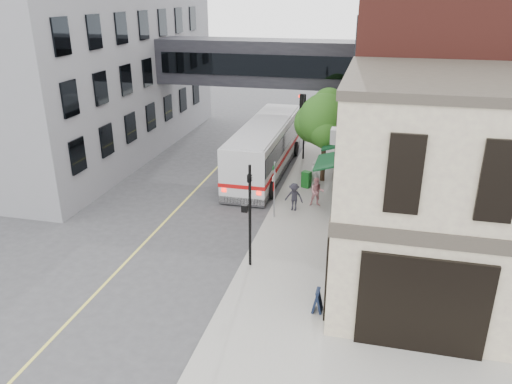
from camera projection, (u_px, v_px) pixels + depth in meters
The scene contains 17 objects.
ground at pixel (228, 292), 19.67m from camera, with size 120.00×120.00×0.00m, color #38383A.
sidewalk_main at pixel (321, 176), 31.83m from camera, with size 4.00×60.00×0.15m, color gray.
corner_building at pixel (480, 195), 17.94m from camera, with size 10.19×8.12×8.45m.
brick_building at pixel (469, 67), 28.40m from camera, with size 13.76×18.00×14.00m.
opposite_building at pixel (60, 52), 35.20m from camera, with size 14.00×24.00×14.00m, color gray.
skyway_bridge at pixel (259, 62), 34.13m from camera, with size 14.00×3.18×3.00m.
traffic_signal_near at pixel (249, 204), 20.28m from camera, with size 0.44×0.22×4.60m.
traffic_signal_far at pixel (303, 114), 33.69m from camera, with size 0.53×0.28×4.50m.
street_sign_pole at pixel (274, 185), 25.17m from camera, with size 0.08×0.75×3.00m.
street_tree at pixel (326, 120), 29.65m from camera, with size 3.80×3.20×5.60m.
lane_marking at pixel (196, 190), 29.78m from camera, with size 0.12×40.00×0.01m, color #D8CC4C.
bus at pixel (266, 146), 32.03m from camera, with size 2.92×11.92×3.21m.
pedestrian_a at pixel (315, 173), 29.80m from camera, with size 0.56×0.36×1.52m, color beige.
pedestrian_b at pixel (317, 192), 26.93m from camera, with size 0.77×0.60×1.59m, color pink.
pedestrian_c at pixel (294, 197), 26.36m from camera, with size 0.98×0.57×1.52m, color #222129.
newspaper_box at pixel (306, 179), 29.60m from camera, with size 0.49×0.43×0.98m, color #16621E.
sandwich_board at pixel (318, 300), 18.07m from camera, with size 0.32×0.50×0.88m, color black.
Camera 1 is at (5.04, -16.04, 10.99)m, focal length 35.00 mm.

